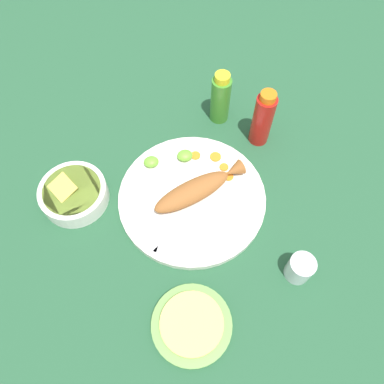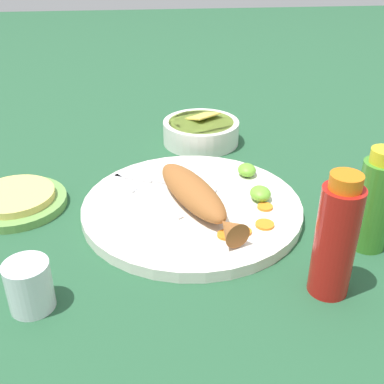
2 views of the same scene
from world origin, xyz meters
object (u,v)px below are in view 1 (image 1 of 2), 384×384
(main_plate, at_px, (192,198))
(hot_sauce_bottle_red, at_px, (263,119))
(fried_fish, at_px, (197,189))
(hot_sauce_bottle_green, at_px, (220,98))
(tortilla_plate, at_px, (192,325))
(fork_near, at_px, (181,230))
(fork_far, at_px, (163,220))
(guacamole_bowl, at_px, (74,194))
(salt_cup, at_px, (299,269))

(main_plate, relative_size, hot_sauce_bottle_red, 2.11)
(fried_fish, bearing_deg, hot_sauce_bottle_green, -133.99)
(main_plate, xyz_separation_m, tortilla_plate, (0.05, 0.29, -0.00))
(fork_near, xyz_separation_m, tortilla_plate, (0.01, 0.20, -0.01))
(hot_sauce_bottle_red, bearing_deg, fork_far, 36.61)
(tortilla_plate, bearing_deg, hot_sauce_bottle_red, -119.51)
(guacamole_bowl, height_order, tortilla_plate, guacamole_bowl)
(hot_sauce_bottle_green, relative_size, salt_cup, 2.37)
(guacamole_bowl, distance_m, tortilla_plate, 0.41)
(tortilla_plate, bearing_deg, fork_near, -92.71)
(fried_fish, xyz_separation_m, salt_cup, (-0.18, 0.22, -0.01))
(fried_fish, xyz_separation_m, fork_far, (0.09, 0.06, -0.02))
(main_plate, bearing_deg, hot_sauce_bottle_red, -142.76)
(fried_fish, distance_m, hot_sauce_bottle_green, 0.26)
(fork_near, distance_m, salt_cup, 0.27)
(fork_far, height_order, tortilla_plate, fork_far)
(main_plate, height_order, hot_sauce_bottle_red, hot_sauce_bottle_red)
(fried_fish, height_order, hot_sauce_bottle_red, hot_sauce_bottle_red)
(fork_near, bearing_deg, tortilla_plate, 51.34)
(main_plate, distance_m, fork_near, 0.09)
(guacamole_bowl, xyz_separation_m, tortilla_plate, (-0.23, 0.33, -0.02))
(guacamole_bowl, relative_size, tortilla_plate, 0.96)
(fork_far, bearing_deg, hot_sauce_bottle_green, 172.36)
(fried_fish, xyz_separation_m, guacamole_bowl, (0.29, -0.04, -0.01))
(fork_near, relative_size, tortilla_plate, 0.95)
(hot_sauce_bottle_green, bearing_deg, salt_cup, 100.12)
(hot_sauce_bottle_red, bearing_deg, main_plate, 37.24)
(fried_fish, height_order, guacamole_bowl, fried_fish)
(guacamole_bowl, bearing_deg, hot_sauce_bottle_red, -167.36)
(hot_sauce_bottle_green, xyz_separation_m, salt_cup, (-0.08, 0.46, -0.04))
(tortilla_plate, bearing_deg, main_plate, -99.34)
(fork_near, distance_m, tortilla_plate, 0.21)
(hot_sauce_bottle_green, distance_m, salt_cup, 0.47)
(hot_sauce_bottle_red, xyz_separation_m, tortilla_plate, (0.25, 0.44, -0.07))
(main_plate, relative_size, guacamole_bowl, 2.22)
(fork_near, xyz_separation_m, guacamole_bowl, (0.24, -0.13, 0.01))
(main_plate, bearing_deg, salt_cup, 132.28)
(fried_fish, height_order, salt_cup, salt_cup)
(fork_near, xyz_separation_m, hot_sauce_bottle_red, (-0.24, -0.24, 0.06))
(tortilla_plate, bearing_deg, hot_sauce_bottle_green, -106.91)
(main_plate, relative_size, fork_near, 2.23)
(main_plate, distance_m, fork_far, 0.09)
(fork_far, relative_size, hot_sauce_bottle_red, 1.04)
(fried_fish, relative_size, hot_sauce_bottle_green, 1.56)
(hot_sauce_bottle_green, height_order, tortilla_plate, hot_sauce_bottle_green)
(fork_near, height_order, tortilla_plate, fork_near)
(main_plate, relative_size, salt_cup, 5.46)
(fork_far, bearing_deg, fork_near, 75.24)
(hot_sauce_bottle_green, distance_m, guacamole_bowl, 0.44)
(fried_fish, height_order, tortilla_plate, fried_fish)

